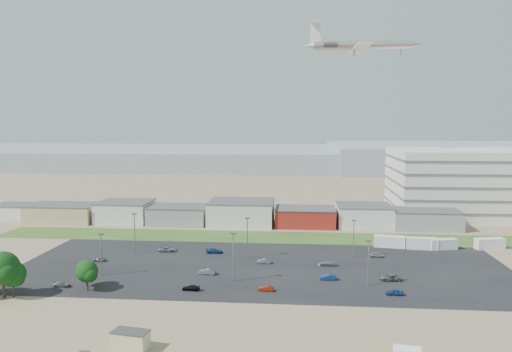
# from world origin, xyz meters

# --- Properties ---
(ground) EXTENTS (700.00, 700.00, 0.00)m
(ground) POSITION_xyz_m (0.00, 0.00, 0.00)
(ground) COLOR #816B52
(ground) RESTS_ON ground
(parking_lot) EXTENTS (120.00, 50.00, 0.01)m
(parking_lot) POSITION_xyz_m (5.00, 20.00, 0.01)
(parking_lot) COLOR black
(parking_lot) RESTS_ON ground
(grass_strip) EXTENTS (160.00, 16.00, 0.02)m
(grass_strip) POSITION_xyz_m (0.00, 52.00, 0.01)
(grass_strip) COLOR #30531F
(grass_strip) RESTS_ON ground
(hills_backdrop) EXTENTS (700.00, 200.00, 9.00)m
(hills_backdrop) POSITION_xyz_m (40.00, 315.00, 4.50)
(hills_backdrop) COLOR gray
(hills_backdrop) RESTS_ON ground
(building_row) EXTENTS (170.00, 20.00, 8.00)m
(building_row) POSITION_xyz_m (-17.00, 71.00, 4.00)
(building_row) COLOR silver
(building_row) RESTS_ON ground
(parking_garage) EXTENTS (80.00, 40.00, 25.00)m
(parking_garage) POSITION_xyz_m (90.00, 95.00, 12.50)
(parking_garage) COLOR silver
(parking_garage) RESTS_ON ground
(portable_shed) EXTENTS (6.18, 3.93, 2.90)m
(portable_shed) POSITION_xyz_m (-12.07, -26.13, 1.45)
(portable_shed) COLOR beige
(portable_shed) RESTS_ON ground
(storage_tank_nw) EXTENTS (4.27, 2.60, 2.41)m
(storage_tank_nw) POSITION_xyz_m (30.21, -26.05, 1.20)
(storage_tank_nw) COLOR silver
(storage_tank_nw) RESTS_ON ground
(box_trailer_a) EXTENTS (8.90, 4.03, 3.22)m
(box_trailer_a) POSITION_xyz_m (39.58, 42.59, 1.61)
(box_trailer_a) COLOR silver
(box_trailer_a) RESTS_ON ground
(box_trailer_b) EXTENTS (8.67, 3.28, 3.19)m
(box_trailer_b) POSITION_xyz_m (48.17, 41.19, 1.59)
(box_trailer_b) COLOR silver
(box_trailer_b) RESTS_ON ground
(box_trailer_c) EXTENTS (8.13, 4.22, 2.91)m
(box_trailer_c) POSITION_xyz_m (54.00, 41.39, 1.46)
(box_trailer_c) COLOR silver
(box_trailer_c) RESTS_ON ground
(box_trailer_d) EXTENTS (8.50, 4.41, 3.05)m
(box_trailer_d) POSITION_xyz_m (67.16, 42.94, 1.52)
(box_trailer_d) COLOR silver
(box_trailer_d) RESTS_ON ground
(tree_left) EXTENTS (7.16, 7.16, 10.74)m
(tree_left) POSITION_xyz_m (-45.33, -6.09, 5.37)
(tree_left) COLOR black
(tree_left) RESTS_ON ground
(tree_mid) EXTENTS (5.55, 5.55, 8.32)m
(tree_mid) POSITION_xyz_m (-43.64, -5.45, 4.16)
(tree_mid) COLOR black
(tree_mid) RESTS_ON ground
(tree_right) EXTENTS (4.87, 4.87, 7.30)m
(tree_right) POSITION_xyz_m (-30.27, -0.58, 3.65)
(tree_right) COLOR black
(tree_right) RESTS_ON ground
(tree_near) EXTENTS (4.45, 4.45, 6.67)m
(tree_near) POSITION_xyz_m (-31.62, 1.91, 3.34)
(tree_near) COLOR black
(tree_near) RESTS_ON ground
(lightpole_front_l) EXTENTS (1.16, 0.48, 9.84)m
(lightpole_front_l) POSITION_xyz_m (-31.32, 9.70, 4.92)
(lightpole_front_l) COLOR slate
(lightpole_front_l) RESTS_ON ground
(lightpole_front_m) EXTENTS (1.29, 0.54, 11.01)m
(lightpole_front_m) POSITION_xyz_m (-0.49, 8.24, 5.50)
(lightpole_front_m) COLOR slate
(lightpole_front_m) RESTS_ON ground
(lightpole_front_r) EXTENTS (1.18, 0.49, 10.00)m
(lightpole_front_r) POSITION_xyz_m (28.98, 8.04, 5.00)
(lightpole_front_r) COLOR slate
(lightpole_front_r) RESTS_ON ground
(lightpole_back_l) EXTENTS (1.28, 0.53, 10.89)m
(lightpole_back_l) POSITION_xyz_m (-30.22, 29.79, 5.45)
(lightpole_back_l) COLOR slate
(lightpole_back_l) RESTS_ON ground
(lightpole_back_m) EXTENTS (1.25, 0.52, 10.61)m
(lightpole_back_m) POSITION_xyz_m (0.55, 28.01, 5.30)
(lightpole_back_m) COLOR slate
(lightpole_back_m) RESTS_ON ground
(lightpole_back_r) EXTENTS (1.17, 0.49, 9.93)m
(lightpole_back_r) POSITION_xyz_m (28.22, 30.58, 4.97)
(lightpole_back_r) COLOR slate
(lightpole_back_r) RESTS_ON ground
(airliner) EXTENTS (48.34, 33.41, 14.11)m
(airliner) POSITION_xyz_m (38.79, 109.02, 66.01)
(airliner) COLOR silver
(parked_car_0) EXTENTS (4.65, 2.15, 1.29)m
(parked_car_0) POSITION_xyz_m (34.42, 12.00, 0.65)
(parked_car_0) COLOR #595B5E
(parked_car_0) RESTS_ON ground
(parked_car_1) EXTENTS (3.94, 1.56, 1.28)m
(parked_car_1) POSITION_xyz_m (20.66, 11.19, 0.64)
(parked_car_1) COLOR navy
(parked_car_1) RESTS_ON ground
(parked_car_2) EXTENTS (3.55, 1.45, 1.20)m
(parked_car_2) POSITION_xyz_m (33.65, 2.36, 0.60)
(parked_car_2) COLOR navy
(parked_car_2) RESTS_ON ground
(parked_car_3) EXTENTS (3.90, 1.95, 1.09)m
(parked_car_3) POSITION_xyz_m (-8.63, 1.53, 0.54)
(parked_car_3) COLOR black
(parked_car_3) RESTS_ON ground
(parked_car_4) EXTENTS (4.15, 1.92, 1.32)m
(parked_car_4) POSITION_xyz_m (-7.23, 12.83, 0.66)
(parked_car_4) COLOR #595B5E
(parked_car_4) RESTS_ON ground
(parked_car_5) EXTENTS (3.39, 1.66, 1.11)m
(parked_car_5) POSITION_xyz_m (-36.68, 21.08, 0.56)
(parked_car_5) COLOR #595B5E
(parked_car_5) RESTS_ON ground
(parked_car_6) EXTENTS (4.58, 2.02, 1.31)m
(parked_car_6) POSITION_xyz_m (-8.86, 31.69, 0.65)
(parked_car_6) COLOR navy
(parked_car_6) RESTS_ON ground
(parked_car_7) EXTENTS (3.61, 1.43, 1.17)m
(parked_car_7) POSITION_xyz_m (5.28, 22.99, 0.58)
(parked_car_7) COLOR #595B5E
(parked_car_7) RESTS_ON ground
(parked_car_8) EXTENTS (3.77, 1.70, 1.26)m
(parked_car_8) POSITION_xyz_m (34.42, 31.36, 0.63)
(parked_car_8) COLOR #A5A5AA
(parked_car_8) RESTS_ON ground
(parked_car_9) EXTENTS (4.85, 2.48, 1.31)m
(parked_car_9) POSITION_xyz_m (-21.96, 32.15, 0.65)
(parked_car_9) COLOR #A5A5AA
(parked_car_9) RESTS_ON ground
(parked_car_10) EXTENTS (4.01, 1.76, 1.15)m
(parked_car_10) POSITION_xyz_m (-36.86, 1.26, 0.57)
(parked_car_10) COLOR #595B5E
(parked_car_10) RESTS_ON ground
(parked_car_12) EXTENTS (4.16, 1.78, 1.20)m
(parked_car_12) POSITION_xyz_m (20.77, 22.37, 0.60)
(parked_car_12) COLOR #A5A5AA
(parked_car_12) RESTS_ON ground
(parked_car_13) EXTENTS (3.42, 1.57, 1.09)m
(parked_car_13) POSITION_xyz_m (7.18, 2.48, 0.54)
(parked_car_13) COLOR maroon
(parked_car_13) RESTS_ON ground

